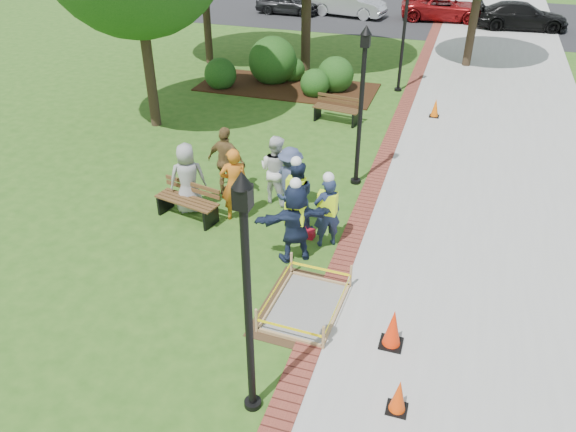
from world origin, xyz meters
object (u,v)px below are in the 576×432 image
(wet_concrete_pad, at_px, (306,299))
(cone_front, at_px, (399,396))
(bench_near, at_px, (188,208))
(hivis_worker_a, at_px, (295,220))
(hivis_worker_c, at_px, (296,196))
(lamp_near, at_px, (247,285))
(hivis_worker_b, at_px, (327,210))

(wet_concrete_pad, xyz_separation_m, cone_front, (2.08, -1.92, 0.09))
(bench_near, bearing_deg, hivis_worker_a, -14.91)
(cone_front, xyz_separation_m, hivis_worker_c, (-3.09, 4.52, 0.65))
(wet_concrete_pad, bearing_deg, cone_front, -42.69)
(bench_near, xyz_separation_m, cone_front, (5.82, -4.29, 0.04))
(lamp_near, relative_size, hivis_worker_b, 2.28)
(cone_front, height_order, hivis_worker_c, hivis_worker_c)
(hivis_worker_b, bearing_deg, cone_front, -61.71)
(hivis_worker_a, xyz_separation_m, hivis_worker_b, (0.52, 0.73, -0.06))
(wet_concrete_pad, xyz_separation_m, lamp_near, (-0.16, -2.53, 2.25))
(wet_concrete_pad, distance_m, hivis_worker_b, 2.40)
(cone_front, height_order, lamp_near, lamp_near)
(cone_front, distance_m, hivis_worker_b, 4.82)
(wet_concrete_pad, height_order, hivis_worker_b, hivis_worker_b)
(hivis_worker_a, bearing_deg, cone_front, -51.30)
(hivis_worker_b, relative_size, hivis_worker_c, 0.94)
(cone_front, bearing_deg, wet_concrete_pad, 137.31)
(bench_near, bearing_deg, lamp_near, -53.86)
(bench_near, height_order, hivis_worker_b, hivis_worker_b)
(hivis_worker_a, height_order, hivis_worker_c, hivis_worker_a)
(wet_concrete_pad, relative_size, cone_front, 3.53)
(hivis_worker_a, bearing_deg, hivis_worker_c, 106.37)
(bench_near, bearing_deg, hivis_worker_c, 4.82)
(lamp_near, height_order, hivis_worker_c, lamp_near)
(hivis_worker_c, bearing_deg, hivis_worker_b, -20.25)
(bench_near, xyz_separation_m, hivis_worker_c, (2.72, 0.23, 0.69))
(bench_near, relative_size, hivis_worker_c, 0.87)
(wet_concrete_pad, height_order, bench_near, bench_near)
(bench_near, relative_size, hivis_worker_a, 0.85)
(lamp_near, relative_size, hivis_worker_a, 2.11)
(hivis_worker_a, bearing_deg, lamp_near, -82.33)
(hivis_worker_b, height_order, hivis_worker_c, hivis_worker_c)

